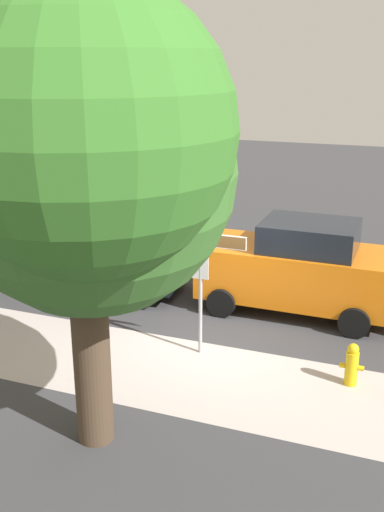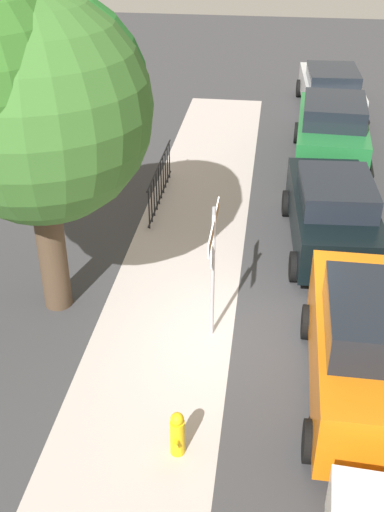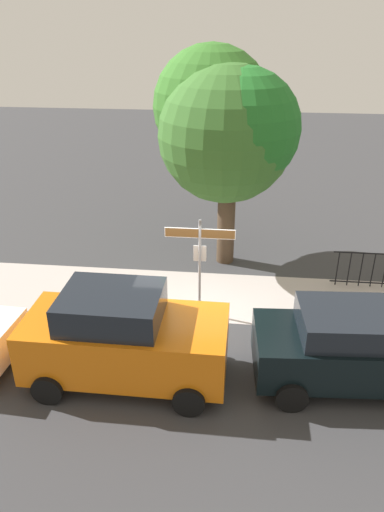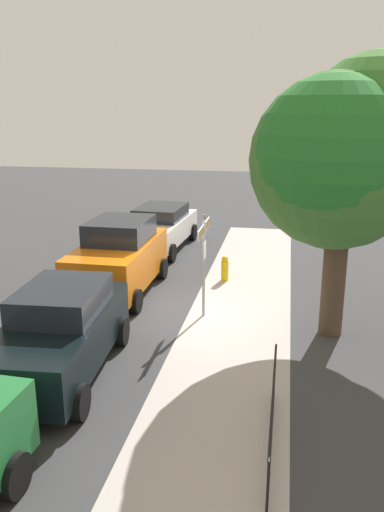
# 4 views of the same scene
# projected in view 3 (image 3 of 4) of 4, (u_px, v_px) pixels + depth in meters

# --- Properties ---
(ground_plane) EXTENTS (60.00, 60.00, 0.00)m
(ground_plane) POSITION_uv_depth(u_px,v_px,m) (195.00, 321.00, 12.39)
(ground_plane) COLOR #38383A
(sidewalk_strip) EXTENTS (24.00, 2.60, 0.00)m
(sidewalk_strip) POSITION_uv_depth(u_px,v_px,m) (272.00, 299.00, 13.35)
(sidewalk_strip) COLOR #B2A7A2
(sidewalk_strip) RESTS_ON ground_plane
(street_sign) EXTENTS (1.72, 0.07, 2.63)m
(street_sign) POSITION_uv_depth(u_px,v_px,m) (200.00, 249.00, 11.90)
(street_sign) COLOR #9EA0A5
(street_sign) RESTS_ON ground_plane
(shade_tree) EXTENTS (4.23, 4.47, 6.35)m
(shade_tree) POSITION_uv_depth(u_px,v_px,m) (225.00, 124.00, 13.66)
(shade_tree) COLOR #493828
(shade_tree) RESTS_ON ground_plane
(car_orange) EXTENTS (4.19, 2.08, 2.08)m
(car_orange) POSITION_uv_depth(u_px,v_px,m) (124.00, 338.00, 10.04)
(car_orange) COLOR orange
(car_orange) RESTS_ON ground_plane
(car_black) EXTENTS (4.39, 2.16, 1.77)m
(car_black) POSITION_uv_depth(u_px,v_px,m) (358.00, 348.00, 9.95)
(car_black) COLOR black
(car_black) RESTS_ON ground_plane
(fire_hydrant) EXTENTS (0.42, 0.22, 0.78)m
(fire_hydrant) POSITION_uv_depth(u_px,v_px,m) (94.00, 291.00, 13.01)
(fire_hydrant) COLOR yellow
(fire_hydrant) RESTS_ON ground_plane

